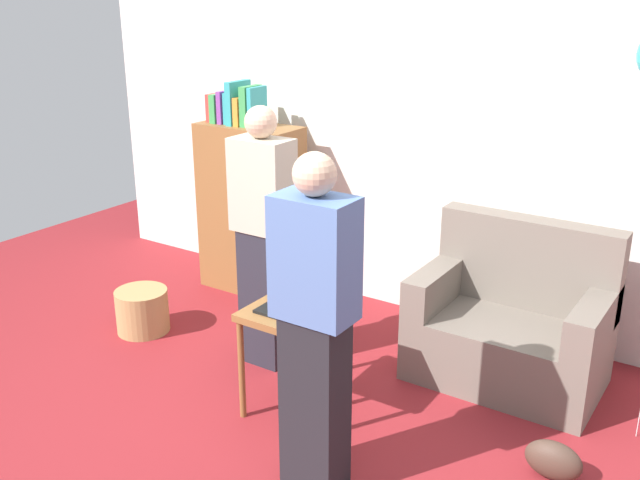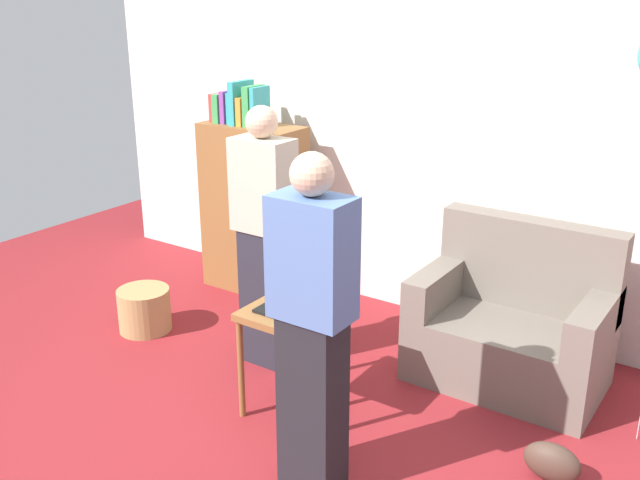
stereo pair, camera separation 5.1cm
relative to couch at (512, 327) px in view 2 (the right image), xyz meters
name	(u,v)px [view 2 (the right image)]	position (x,y,z in m)	size (l,w,h in m)	color
ground_plane	(258,450)	(-0.81, -1.44, -0.34)	(8.00, 8.00, 0.00)	maroon
wall_back	(442,129)	(-0.81, 0.61, 1.01)	(6.00, 0.10, 2.70)	silver
couch	(512,327)	(0.00, 0.00, 0.00)	(1.10, 0.70, 0.96)	#6B6056
bookshelf	(253,204)	(-2.16, 0.22, 0.35)	(0.80, 0.36, 1.62)	brown
side_table	(294,325)	(-0.87, -1.03, 0.19)	(0.48, 0.48, 0.63)	brown
birthday_cake	(294,301)	(-0.87, -1.03, 0.34)	(0.32, 0.32, 0.17)	black
person_blowing_candles	(265,237)	(-1.36, -0.66, 0.49)	(0.36, 0.22, 1.63)	#23232D
person_holding_cake	(312,327)	(-0.43, -1.48, 0.49)	(0.36, 0.22, 1.63)	black
wicker_basket	(144,310)	(-2.33, -0.80, -0.19)	(0.36, 0.36, 0.30)	#A88451
handbag	(552,462)	(0.52, -0.83, -0.24)	(0.28, 0.14, 0.20)	#473328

